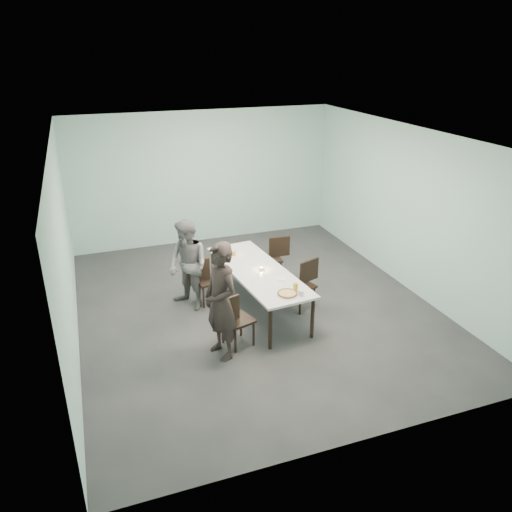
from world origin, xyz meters
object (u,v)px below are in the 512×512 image
object	(u,v)px
diner_far	(188,265)
chair_far_left	(205,278)
side_plate	(281,278)
water_tumbler	(301,293)
chair_near_right	(304,281)
chair_far_right	(274,255)
amber_tumbler	(234,254)
table	(258,273)
pizza	(287,294)
beer_glass	(295,287)
tealight	(261,269)
chair_near_left	(234,318)
diner_near	(221,302)

from	to	relation	value
diner_far	chair_far_left	bearing A→B (deg)	68.45
side_plate	water_tumbler	size ratio (longest dim) A/B	2.00
chair_near_right	chair_far_right	bearing A→B (deg)	-105.91
chair_far_right	amber_tumbler	distance (m)	1.01
table	pizza	world-z (taller)	pizza
chair_far_left	side_plate	bearing A→B (deg)	-46.52
beer_glass	chair_near_right	bearing A→B (deg)	56.00
tealight	chair_near_left	bearing A→B (deg)	-129.73
water_tumbler	chair_far_left	bearing A→B (deg)	124.91
water_tumbler	amber_tumbler	world-z (taller)	water_tumbler
pizza	chair_far_left	bearing A→B (deg)	121.79
chair_far_left	pizza	world-z (taller)	chair_far_left
chair_near_left	diner_far	world-z (taller)	diner_far
beer_glass	side_plate	bearing A→B (deg)	93.62
diner_near	diner_far	distance (m)	1.63
table	diner_near	world-z (taller)	diner_near
amber_tumbler	chair_near_right	bearing A→B (deg)	-43.03
chair_far_right	amber_tumbler	size ratio (longest dim) A/B	10.88
chair_near_right	diner_near	bearing A→B (deg)	8.63
chair_far_left	side_plate	world-z (taller)	chair_far_left
side_plate	beer_glass	size ratio (longest dim) A/B	1.20
side_plate	chair_far_left	bearing A→B (deg)	138.05
chair_far_right	water_tumbler	xyz separation A→B (m)	(-0.41, -2.15, 0.29)
chair_near_left	diner_near	distance (m)	0.49
table	chair_near_left	bearing A→B (deg)	-127.07
pizza	chair_far_right	bearing A→B (deg)	73.95
chair_far_left	beer_glass	bearing A→B (deg)	-57.79
side_plate	amber_tumbler	world-z (taller)	amber_tumbler
chair_near_left	chair_far_right	distance (m)	2.51
pizza	diner_near	bearing A→B (deg)	-172.96
chair_far_left	diner_near	size ratio (longest dim) A/B	0.48
table	chair_near_left	size ratio (longest dim) A/B	3.08
side_plate	chair_near_left	bearing A→B (deg)	-151.51
side_plate	pizza	bearing A→B (deg)	-102.54
beer_glass	water_tumbler	world-z (taller)	beer_glass
pizza	chair_near_right	bearing A→B (deg)	50.40
chair_near_left	water_tumbler	world-z (taller)	chair_near_left
diner_near	pizza	bearing A→B (deg)	79.37
tealight	amber_tumbler	size ratio (longest dim) A/B	0.70
chair_far_right	water_tumbler	distance (m)	2.21
diner_far	tealight	xyz separation A→B (m)	(1.17, -0.49, -0.03)
diner_near	beer_glass	bearing A→B (deg)	80.72
table	chair_far_right	xyz separation A→B (m)	(0.71, 1.05, -0.19)
diner_far	beer_glass	world-z (taller)	diner_far
beer_glass	water_tumbler	distance (m)	0.15
chair_far_left	water_tumbler	world-z (taller)	chair_far_left
diner_far	side_plate	distance (m)	1.64
chair_far_left	tealight	xyz separation A→B (m)	(0.88, -0.52, 0.27)
table	diner_far	xyz separation A→B (m)	(-1.11, 0.47, 0.11)
chair_far_right	side_plate	bearing A→B (deg)	76.60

